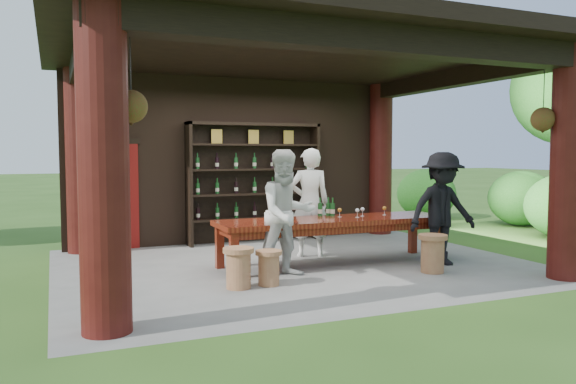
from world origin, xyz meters
name	(u,v)px	position (x,y,z in m)	size (l,w,h in m)	color
ground	(298,264)	(0.00, 0.00, 0.00)	(90.00, 90.00, 0.00)	#2D5119
pavilion	(287,133)	(-0.01, 0.43, 2.13)	(7.50, 6.00, 3.60)	slate
wine_shelf	(255,183)	(0.13, 2.45, 1.20)	(2.73, 0.41, 2.40)	black
tasting_table	(334,225)	(0.55, -0.20, 0.64)	(3.83, 1.03, 0.75)	#53130B
stool_near_left	(269,267)	(-0.94, -1.15, 0.25)	(0.36, 0.36, 0.48)	#94593B
stool_near_right	(433,252)	(1.64, -1.33, 0.30)	(0.44, 0.44, 0.57)	#94593B
stool_far_left	(239,267)	(-1.37, -1.15, 0.29)	(0.41, 0.41, 0.55)	#94593B
host	(310,203)	(0.48, 0.58, 0.94)	(0.69, 0.45, 1.88)	white
guest_woman	(287,213)	(-0.50, -0.73, 0.93)	(0.90, 0.70, 1.85)	silver
guest_man	(442,209)	(2.12, -0.92, 0.91)	(1.17, 0.67, 1.82)	black
table_bottles	(327,207)	(0.59, 0.13, 0.90)	(0.27, 0.17, 0.31)	#194C1E
table_glasses	(361,212)	(1.09, -0.14, 0.82)	(0.91, 0.24, 0.15)	silver
napkin_basket	(280,216)	(-0.39, -0.19, 0.82)	(0.26, 0.18, 0.14)	#BF6672
shrubs	(394,217)	(2.48, 0.97, 0.55)	(15.43, 8.81, 1.36)	#194C14
trees	(407,74)	(2.93, 1.27, 3.37)	(20.84, 10.98, 4.80)	#3F2819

